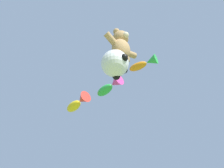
# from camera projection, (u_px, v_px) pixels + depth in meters

# --- Properties ---
(teddy_bear_kite) EXTENTS (1.74, 0.77, 1.77)m
(teddy_bear_kite) POSITION_uv_depth(u_px,v_px,m) (121.00, 46.00, 10.09)
(teddy_bear_kite) COLOR tan
(soccer_ball_kite) EXTENTS (1.13, 1.12, 1.04)m
(soccer_ball_kite) POSITION_uv_depth(u_px,v_px,m) (115.00, 64.00, 9.09)
(soccer_ball_kite) COLOR white
(fish_kite_tangerine) EXTENTS (0.91, 1.65, 0.55)m
(fish_kite_tangerine) POSITION_uv_depth(u_px,v_px,m) (145.00, 64.00, 13.27)
(fish_kite_tangerine) COLOR orange
(fish_kite_emerald) EXTENTS (0.70, 1.83, 0.69)m
(fish_kite_emerald) POSITION_uv_depth(u_px,v_px,m) (110.00, 86.00, 14.37)
(fish_kite_emerald) COLOR green
(fish_kite_goldfin) EXTENTS (0.79, 1.91, 0.76)m
(fish_kite_goldfin) POSITION_uv_depth(u_px,v_px,m) (78.00, 103.00, 15.48)
(fish_kite_goldfin) COLOR yellow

